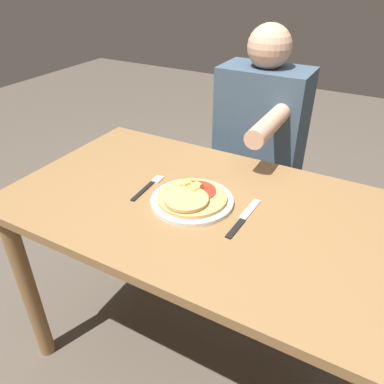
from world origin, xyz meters
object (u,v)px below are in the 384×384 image
Objects in this scene: fork at (149,186)px; knife at (243,218)px; plate at (192,201)px; pizza at (191,196)px; dining_table at (203,233)px; person_diner at (260,142)px.

knife is at bearing -2.89° from fork.
plate is 1.19× the size of pizza.
dining_table is at bearing -0.03° from fork.
person_diner is at bearing 90.42° from pizza.
person_diner is at bearing 74.83° from fork.
fork is 0.35m from knife.
fork is at bearing -105.17° from person_diner.
dining_table is 5.72× the size of pizza.
dining_table is 0.63m from person_diner.
dining_table is at bearing 24.47° from plate.
person_diner reaches higher than dining_table.
knife is (0.14, -0.02, 0.12)m from dining_table.
fork reaches higher than dining_table.
fork is (-0.17, 0.02, -0.02)m from pizza.
pizza is 0.18m from knife.
dining_table is 7.14× the size of fork.
person_diner is at bearing 90.54° from plate.
pizza is (-0.00, -0.00, 0.02)m from plate.
fork is at bearing 173.91° from pizza.
fork is (-0.17, 0.02, -0.00)m from plate.
person_diner is (-0.00, 0.64, -0.07)m from pizza.
knife is at bearing -0.73° from plate.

